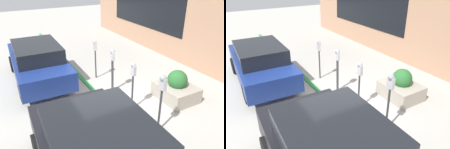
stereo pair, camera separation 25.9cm
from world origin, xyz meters
TOP-DOWN VIEW (x-y plane):
  - ground_plane at (0.00, 0.00)m, footprint 40.00×40.00m
  - curb_strip at (0.00, 0.08)m, footprint 19.00×0.16m
  - building_facade at (0.00, -4.47)m, footprint 19.00×0.17m
  - parking_meter_nearest at (-1.80, -0.52)m, footprint 0.19×0.16m
  - parking_meter_second at (-0.62, -0.49)m, footprint 0.17×0.15m
  - parking_meter_middle at (0.65, -0.52)m, footprint 0.19×0.16m
  - parking_meter_fourth at (1.84, -0.44)m, footprint 0.15×0.13m
  - planter_box at (-0.80, -2.06)m, footprint 1.24×1.04m
  - parked_car_middle at (2.72, 1.51)m, footprint 4.25×1.82m

SIDE VIEW (x-z plane):
  - ground_plane at x=0.00m, z-range 0.00..0.00m
  - curb_strip at x=0.00m, z-range 0.00..0.04m
  - planter_box at x=-0.80m, z-range -0.13..0.87m
  - parked_car_middle at x=2.72m, z-range 0.04..1.50m
  - parking_meter_middle at x=0.65m, z-range 0.26..1.78m
  - parking_meter_fourth at x=1.84m, z-range 0.32..1.83m
  - parking_meter_second at x=-0.62m, z-range 0.37..1.88m
  - parking_meter_nearest at x=-1.80m, z-range 0.40..2.02m
  - building_facade at x=0.00m, z-range 0.01..4.41m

